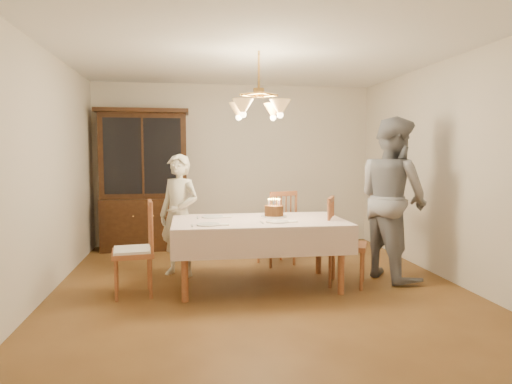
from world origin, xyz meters
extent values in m
plane|color=brown|center=(0.00, 0.00, 0.00)|extent=(5.00, 5.00, 0.00)
plane|color=white|center=(0.00, 0.00, 2.60)|extent=(5.00, 5.00, 0.00)
plane|color=beige|center=(0.00, 2.50, 1.30)|extent=(4.50, 0.00, 4.50)
plane|color=beige|center=(0.00, -2.50, 1.30)|extent=(4.50, 0.00, 4.50)
plane|color=beige|center=(-2.25, 0.00, 1.30)|extent=(0.00, 5.00, 5.00)
plane|color=beige|center=(2.25, 0.00, 1.30)|extent=(0.00, 5.00, 5.00)
cube|color=brown|center=(0.00, 0.00, 0.73)|extent=(1.80, 1.00, 0.04)
cube|color=#EFE4CF|center=(0.00, 0.00, 0.75)|extent=(1.90, 1.10, 0.01)
cylinder|color=brown|center=(-0.82, -0.42, 0.35)|extent=(0.07, 0.07, 0.71)
cylinder|color=brown|center=(0.82, -0.42, 0.35)|extent=(0.07, 0.07, 0.71)
cylinder|color=brown|center=(-0.82, 0.42, 0.35)|extent=(0.07, 0.07, 0.71)
cylinder|color=brown|center=(0.82, 0.42, 0.35)|extent=(0.07, 0.07, 0.71)
cube|color=black|center=(-1.44, 2.23, 0.40)|extent=(1.30, 0.50, 0.80)
cube|color=black|center=(-1.44, 2.28, 1.45)|extent=(1.30, 0.40, 1.30)
cube|color=black|center=(-1.44, 2.08, 1.45)|extent=(1.14, 0.01, 1.14)
cube|color=black|center=(-1.44, 2.23, 2.13)|extent=(1.38, 0.54, 0.06)
cube|color=brown|center=(0.39, 0.98, 0.45)|extent=(0.55, 0.54, 0.05)
cube|color=brown|center=(0.45, 0.80, 0.97)|extent=(0.39, 0.16, 0.06)
cylinder|color=brown|center=(0.51, 1.20, 0.21)|extent=(0.04, 0.04, 0.43)
cylinder|color=brown|center=(0.17, 1.08, 0.21)|extent=(0.04, 0.04, 0.43)
cylinder|color=brown|center=(0.62, 0.88, 0.21)|extent=(0.04, 0.04, 0.43)
cylinder|color=brown|center=(0.28, 0.76, 0.21)|extent=(0.04, 0.04, 0.43)
cube|color=brown|center=(-1.36, -0.12, 0.45)|extent=(0.47, 0.49, 0.05)
cube|color=brown|center=(-1.17, -0.09, 0.97)|extent=(0.09, 0.40, 0.06)
cylinder|color=brown|center=(-1.55, 0.04, 0.21)|extent=(0.04, 0.04, 0.43)
cylinder|color=brown|center=(-1.51, -0.32, 0.21)|extent=(0.04, 0.04, 0.43)
cylinder|color=brown|center=(-1.22, 0.08, 0.21)|extent=(0.04, 0.04, 0.43)
cylinder|color=brown|center=(-1.17, -0.27, 0.21)|extent=(0.04, 0.04, 0.43)
cube|color=silver|center=(-1.36, -0.12, 0.48)|extent=(0.43, 0.45, 0.03)
cube|color=brown|center=(1.00, -0.09, 0.45)|extent=(0.56, 0.57, 0.05)
cube|color=brown|center=(0.83, -0.01, 0.97)|extent=(0.20, 0.38, 0.06)
cylinder|color=brown|center=(1.08, -0.33, 0.21)|extent=(0.04, 0.04, 0.43)
cylinder|color=brown|center=(1.23, 0.00, 0.21)|extent=(0.04, 0.04, 0.43)
cylinder|color=brown|center=(0.77, -0.19, 0.21)|extent=(0.04, 0.04, 0.43)
cylinder|color=brown|center=(0.92, 0.14, 0.21)|extent=(0.04, 0.04, 0.43)
imported|color=beige|center=(-0.89, 0.60, 0.74)|extent=(0.65, 0.61, 1.48)
imported|color=slate|center=(1.63, 0.12, 0.96)|extent=(0.94, 1.09, 1.92)
cylinder|color=white|center=(0.21, 0.18, 0.77)|extent=(0.30, 0.30, 0.01)
cylinder|color=#371E0C|center=(0.21, 0.18, 0.83)|extent=(0.22, 0.22, 0.12)
cylinder|color=#598CD8|center=(0.27, 0.18, 0.93)|extent=(0.01, 0.01, 0.07)
sphere|color=#FFB23F|center=(0.27, 0.18, 0.97)|extent=(0.01, 0.01, 0.01)
cylinder|color=pink|center=(0.27, 0.21, 0.93)|extent=(0.01, 0.01, 0.07)
sphere|color=#FFB23F|center=(0.27, 0.21, 0.97)|extent=(0.01, 0.01, 0.01)
cylinder|color=#EACC66|center=(0.26, 0.23, 0.93)|extent=(0.01, 0.01, 0.07)
sphere|color=#FFB23F|center=(0.26, 0.23, 0.97)|extent=(0.01, 0.01, 0.01)
cylinder|color=#598CD8|center=(0.24, 0.24, 0.93)|extent=(0.01, 0.01, 0.07)
sphere|color=#FFB23F|center=(0.24, 0.24, 0.97)|extent=(0.01, 0.01, 0.01)
cylinder|color=pink|center=(0.21, 0.25, 0.93)|extent=(0.01, 0.01, 0.07)
sphere|color=#FFB23F|center=(0.21, 0.25, 0.97)|extent=(0.01, 0.01, 0.01)
cylinder|color=#EACC66|center=(0.19, 0.25, 0.93)|extent=(0.01, 0.01, 0.07)
sphere|color=#FFB23F|center=(0.19, 0.25, 0.97)|extent=(0.01, 0.01, 0.01)
cylinder|color=#598CD8|center=(0.17, 0.24, 0.93)|extent=(0.01, 0.01, 0.07)
sphere|color=#FFB23F|center=(0.17, 0.24, 0.97)|extent=(0.01, 0.01, 0.01)
cylinder|color=pink|center=(0.15, 0.22, 0.93)|extent=(0.01, 0.01, 0.07)
sphere|color=#FFB23F|center=(0.15, 0.22, 0.97)|extent=(0.01, 0.01, 0.01)
cylinder|color=#EACC66|center=(0.14, 0.19, 0.93)|extent=(0.01, 0.01, 0.07)
sphere|color=#FFB23F|center=(0.14, 0.19, 0.97)|extent=(0.01, 0.01, 0.01)
cylinder|color=#598CD8|center=(0.14, 0.17, 0.93)|extent=(0.01, 0.01, 0.07)
sphere|color=#FFB23F|center=(0.14, 0.17, 0.97)|extent=(0.01, 0.01, 0.01)
cylinder|color=pink|center=(0.15, 0.15, 0.93)|extent=(0.01, 0.01, 0.07)
sphere|color=#FFB23F|center=(0.15, 0.15, 0.97)|extent=(0.01, 0.01, 0.01)
cylinder|color=#EACC66|center=(0.17, 0.13, 0.93)|extent=(0.01, 0.01, 0.07)
sphere|color=#FFB23F|center=(0.17, 0.13, 0.97)|extent=(0.01, 0.01, 0.01)
cylinder|color=#598CD8|center=(0.19, 0.12, 0.93)|extent=(0.01, 0.01, 0.07)
sphere|color=#FFB23F|center=(0.19, 0.12, 0.97)|extent=(0.01, 0.01, 0.01)
cylinder|color=pink|center=(0.21, 0.12, 0.93)|extent=(0.01, 0.01, 0.07)
sphere|color=#FFB23F|center=(0.21, 0.12, 0.97)|extent=(0.01, 0.01, 0.01)
cylinder|color=#EACC66|center=(0.24, 0.12, 0.93)|extent=(0.01, 0.01, 0.07)
sphere|color=#FFB23F|center=(0.24, 0.12, 0.97)|extent=(0.01, 0.01, 0.01)
cylinder|color=#598CD8|center=(0.26, 0.14, 0.93)|extent=(0.01, 0.01, 0.07)
sphere|color=#FFB23F|center=(0.26, 0.14, 0.97)|extent=(0.01, 0.01, 0.01)
cylinder|color=pink|center=(0.27, 0.16, 0.93)|extent=(0.01, 0.01, 0.07)
sphere|color=#FFB23F|center=(0.27, 0.16, 0.97)|extent=(0.01, 0.01, 0.01)
cylinder|color=white|center=(-0.58, -0.32, 0.77)|extent=(0.24, 0.24, 0.02)
cube|color=silver|center=(-0.74, -0.32, 0.76)|extent=(0.01, 0.16, 0.01)
cube|color=silver|center=(-0.41, -0.32, 0.76)|extent=(0.10, 0.10, 0.01)
cylinder|color=white|center=(0.17, -0.23, 0.77)|extent=(0.24, 0.24, 0.02)
cube|color=silver|center=(0.00, -0.23, 0.76)|extent=(0.01, 0.16, 0.01)
cube|color=silver|center=(0.33, -0.23, 0.76)|extent=(0.10, 0.10, 0.01)
cylinder|color=white|center=(-0.50, 0.24, 0.77)|extent=(0.25, 0.25, 0.02)
cube|color=silver|center=(-0.67, 0.24, 0.76)|extent=(0.01, 0.16, 0.01)
cube|color=silver|center=(-0.33, 0.24, 0.76)|extent=(0.10, 0.10, 0.01)
cylinder|color=#BF8C3F|center=(0.00, 0.00, 2.40)|extent=(0.02, 0.02, 0.40)
cylinder|color=#BF8C3F|center=(0.00, 0.00, 2.15)|extent=(0.12, 0.12, 0.10)
cone|color=#D8994C|center=(0.20, 0.20, 1.97)|extent=(0.22, 0.22, 0.18)
sphere|color=#FFD899|center=(0.20, 0.20, 1.90)|extent=(0.07, 0.07, 0.07)
cone|color=#D8994C|center=(-0.20, 0.20, 1.97)|extent=(0.22, 0.22, 0.18)
sphere|color=#FFD899|center=(-0.20, 0.20, 1.90)|extent=(0.07, 0.07, 0.07)
cone|color=#D8994C|center=(-0.20, -0.20, 1.97)|extent=(0.22, 0.22, 0.18)
sphere|color=#FFD899|center=(-0.20, -0.20, 1.90)|extent=(0.07, 0.07, 0.07)
cone|color=#D8994C|center=(0.20, -0.20, 1.97)|extent=(0.22, 0.22, 0.18)
sphere|color=#FFD899|center=(0.20, -0.20, 1.90)|extent=(0.07, 0.07, 0.07)
camera|label=1|loc=(-0.78, -4.97, 1.51)|focal=32.00mm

